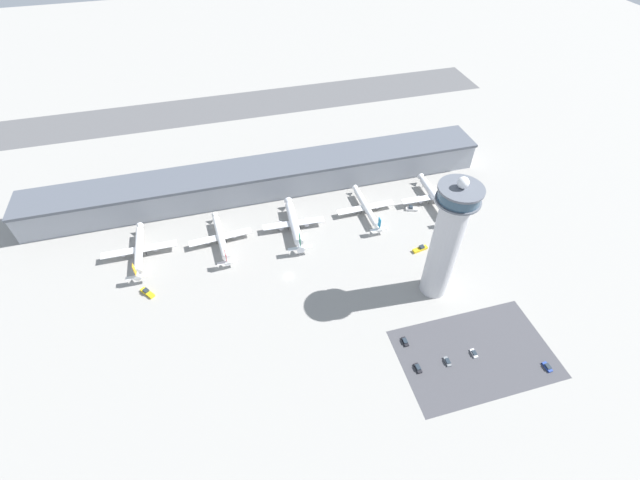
% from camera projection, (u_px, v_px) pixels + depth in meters
% --- Properties ---
extents(ground_plane, '(1000.00, 1000.00, 0.00)m').
position_uv_depth(ground_plane, '(288.00, 276.00, 209.14)').
color(ground_plane, gray).
extents(terminal_building, '(263.75, 25.00, 17.73)m').
position_uv_depth(terminal_building, '(262.00, 179.00, 250.98)').
color(terminal_building, '#9399A3').
rests_on(terminal_building, ground).
extents(runway_strip, '(395.62, 44.00, 0.01)m').
position_uv_depth(runway_strip, '(239.00, 106.00, 334.11)').
color(runway_strip, '#515154').
rests_on(runway_strip, ground).
extents(control_tower, '(17.87, 17.87, 64.86)m').
position_uv_depth(control_tower, '(447.00, 239.00, 180.93)').
color(control_tower, '#BCBCC1').
rests_on(control_tower, ground).
extents(parking_lot_surface, '(64.00, 40.00, 0.01)m').
position_uv_depth(parking_lot_surface, '(475.00, 354.00, 178.80)').
color(parking_lot_surface, '#424247').
rests_on(parking_lot_surface, ground).
extents(airplane_gate_alpha, '(37.06, 38.79, 12.57)m').
position_uv_depth(airplane_gate_alpha, '(139.00, 250.00, 215.74)').
color(airplane_gate_alpha, white).
rests_on(airplane_gate_alpha, ground).
extents(airplane_gate_bravo, '(32.90, 39.18, 11.55)m').
position_uv_depth(airplane_gate_bravo, '(221.00, 237.00, 222.97)').
color(airplane_gate_bravo, white).
rests_on(airplane_gate_bravo, ground).
extents(airplane_gate_charlie, '(33.51, 40.70, 14.02)m').
position_uv_depth(airplane_gate_charlie, '(294.00, 224.00, 230.23)').
color(airplane_gate_charlie, silver).
rests_on(airplane_gate_charlie, ground).
extents(airplane_gate_delta, '(33.58, 39.27, 11.21)m').
position_uv_depth(airplane_gate_delta, '(366.00, 208.00, 240.50)').
color(airplane_gate_delta, white).
rests_on(airplane_gate_delta, ground).
extents(airplane_gate_echo, '(39.23, 41.67, 13.32)m').
position_uv_depth(airplane_gate_echo, '(435.00, 197.00, 246.23)').
color(airplane_gate_echo, white).
rests_on(airplane_gate_echo, ground).
extents(service_truck_catering, '(8.39, 3.71, 2.66)m').
position_uv_depth(service_truck_catering, '(420.00, 249.00, 221.30)').
color(service_truck_catering, black).
rests_on(service_truck_catering, ground).
extents(service_truck_fuel, '(7.30, 4.65, 2.58)m').
position_uv_depth(service_truck_fuel, '(412.00, 209.00, 244.27)').
color(service_truck_fuel, black).
rests_on(service_truck_fuel, ground).
extents(service_truck_baggage, '(6.81, 7.69, 2.42)m').
position_uv_depth(service_truck_baggage, '(147.00, 293.00, 200.96)').
color(service_truck_baggage, black).
rests_on(service_truck_baggage, ground).
extents(car_red_hatchback, '(2.01, 4.51, 1.47)m').
position_uv_depth(car_red_hatchback, '(418.00, 368.00, 173.57)').
color(car_red_hatchback, black).
rests_on(car_red_hatchback, ground).
extents(car_silver_sedan, '(1.91, 4.22, 1.37)m').
position_uv_depth(car_silver_sedan, '(474.00, 353.00, 178.40)').
color(car_silver_sedan, black).
rests_on(car_silver_sedan, ground).
extents(car_green_van, '(1.85, 4.61, 1.39)m').
position_uv_depth(car_green_van, '(405.00, 341.00, 182.43)').
color(car_green_van, black).
rests_on(car_green_van, ground).
extents(car_navy_sedan, '(1.92, 4.45, 1.36)m').
position_uv_depth(car_navy_sedan, '(447.00, 361.00, 175.72)').
color(car_navy_sedan, black).
rests_on(car_navy_sedan, ground).
extents(car_black_suv, '(2.10, 4.66, 1.56)m').
position_uv_depth(car_black_suv, '(547.00, 367.00, 173.88)').
color(car_black_suv, black).
rests_on(car_black_suv, ground).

